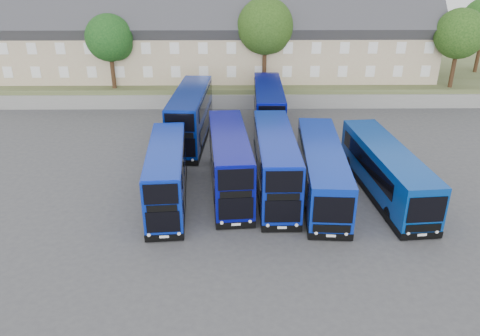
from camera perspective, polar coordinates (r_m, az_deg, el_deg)
name	(u,v)px	position (r m, az deg, el deg)	size (l,w,h in m)	color
ground	(254,228)	(28.44, 1.76, -7.32)	(120.00, 120.00, 0.00)	#404044
retaining_wall	(246,102)	(50.20, 0.70, 8.10)	(70.00, 0.40, 1.50)	slate
earth_bank	(244,77)	(59.79, 0.48, 11.06)	(80.00, 20.00, 2.00)	#505731
terrace_row	(218,36)	(54.79, -2.68, 15.75)	(48.00, 10.40, 11.20)	tan
dd_front_left	(167,176)	(30.74, -8.89, -1.00)	(2.98, 9.91, 3.88)	#0823A2
dd_front_mid	(230,164)	(31.85, -1.28, 0.54)	(3.23, 10.64, 4.16)	#060A7B
dd_front_right	(275,165)	(31.67, 4.30, 0.38)	(2.52, 10.64, 4.22)	#081E9C
dd_rear_left	(191,117)	(40.97, -6.00, 6.22)	(3.22, 11.34, 4.45)	navy
dd_rear_right	(268,110)	(43.02, 3.48, 7.08)	(2.71, 10.81, 4.27)	#060C80
coach_east_a	(321,171)	(32.19, 9.91, -0.35)	(3.39, 12.42, 3.36)	#0928A6
coach_east_b	(385,172)	(33.19, 17.31, -0.43)	(3.54, 12.20, 3.29)	navy
tree_west	(111,40)	(51.44, -15.47, 14.86)	(4.80, 4.80, 7.65)	#382314
tree_mid	(266,28)	(50.29, 3.25, 16.63)	(5.76, 5.76, 9.18)	#382314
tree_east	(460,36)	(54.96, 25.28, 14.40)	(5.12, 5.12, 8.16)	#382314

